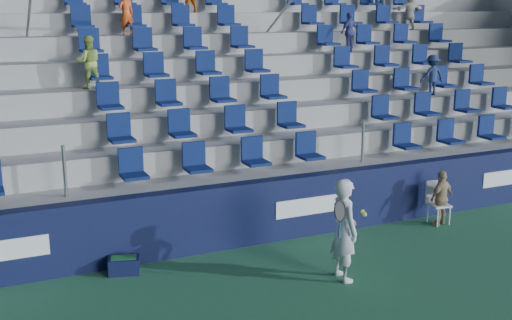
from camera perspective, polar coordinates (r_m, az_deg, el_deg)
The scene contains 7 objects.
ground at distance 9.58m, azimuth 6.07°, elevation -13.69°, with size 70.00×70.00×0.00m, color #2B6641.
sponsor_wall at distance 11.95m, azimuth -1.56°, elevation -4.87°, with size 24.00×0.32×1.20m.
grandstand at distance 16.31m, azimuth -8.67°, elevation 5.50°, with size 24.00×8.17×6.63m.
tennis_player at distance 10.52m, azimuth 7.84°, elevation -6.14°, with size 0.69×0.66×1.70m.
line_judge_chair at distance 13.72m, azimuth 15.75°, elevation -3.37°, with size 0.44×0.45×0.88m.
line_judge at distance 13.60m, azimuth 16.16°, elevation -3.23°, with size 0.67×0.28×1.14m, color tan.
ball_bin at distance 11.10m, azimuth -11.65°, elevation -9.08°, with size 0.58×0.46×0.29m.
Camera 1 is at (-4.43, -7.29, 4.38)m, focal length 45.00 mm.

